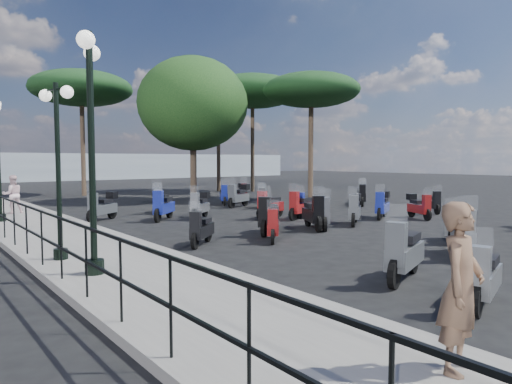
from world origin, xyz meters
TOP-DOWN VIEW (x-y plane):
  - ground at (0.00, 0.00)m, footprint 120.00×120.00m
  - sidewalk at (-6.50, 3.00)m, footprint 3.00×30.00m
  - railing at (-7.80, 2.80)m, footprint 0.04×26.04m
  - lamp_post_0 at (-7.23, -2.00)m, footprint 0.71×1.21m
  - lamp_post_1 at (-7.36, -0.29)m, footprint 0.47×1.06m
  - woman at (-5.68, -8.14)m, footprint 0.69×0.52m
  - pedestrian_far at (-6.50, 9.60)m, footprint 0.75×0.59m
  - scooter_0 at (-3.07, -7.15)m, footprint 1.59×0.71m
  - scooter_1 at (-2.69, -5.50)m, footprint 1.80×0.87m
  - scooter_2 at (-1.19, 0.24)m, footprint 1.53×1.28m
  - scooter_3 at (-3.80, -0.14)m, footprint 1.22×1.05m
  - scooter_4 at (-4.08, 6.42)m, footprint 1.50×1.13m
  - scooter_5 at (-2.27, 5.07)m, footprint 1.41×1.36m
  - scooter_8 at (-1.86, -0.78)m, footprint 1.11×1.22m
  - scooter_9 at (0.54, 0.04)m, footprint 1.05×1.63m
  - scooter_10 at (-0.93, 4.67)m, footprint 1.38×1.16m
  - scooter_11 at (-1.22, 7.30)m, footprint 1.24×1.23m
  - scooter_13 at (0.29, -5.07)m, footprint 1.62×1.22m
  - scooter_14 at (2.44, -0.09)m, footprint 1.49×1.16m
  - scooter_15 at (0.86, -0.04)m, footprint 1.22×1.43m
  - scooter_16 at (2.00, 2.14)m, footprint 1.70×0.75m
  - scooter_17 at (2.82, 8.58)m, footprint 0.96×1.48m
  - scooter_19 at (1.99, -3.96)m, footprint 1.51×0.78m
  - scooter_20 at (4.61, 0.35)m, footprint 1.56×0.96m
  - scooter_21 at (2.56, 2.50)m, footprint 1.53×0.81m
  - scooter_22 at (3.36, 6.18)m, footprint 1.08×1.28m
  - scooter_23 at (2.79, 7.26)m, footprint 1.68×0.94m
  - scooter_26 at (7.74, 0.13)m, footprint 0.99×1.31m
  - scooter_27 at (5.68, -0.55)m, footprint 0.85×1.42m
  - scooter_28 at (7.88, 4.01)m, footprint 1.29×1.27m
  - scooter_29 at (4.64, 9.46)m, footprint 0.94×1.48m
  - scooter_31 at (1.20, 3.05)m, footprint 1.70×0.75m
  - scooter_32 at (8.67, 4.64)m, footprint 1.29×1.27m
  - broadleaf_tree at (2.86, 11.60)m, footprint 6.03×6.03m
  - pine_0 at (8.30, 17.31)m, footprint 6.01×6.01m
  - pine_1 at (10.06, 15.56)m, footprint 6.73×6.73m
  - pine_2 at (-0.77, 19.04)m, footprint 6.28×6.28m
  - pine_3 at (8.31, 7.94)m, footprint 5.44×5.44m
  - distant_hills at (0.00, 45.00)m, footprint 70.00×8.00m

SIDE VIEW (x-z plane):
  - ground at x=0.00m, z-range 0.00..0.00m
  - sidewalk at x=-6.50m, z-range 0.00..0.15m
  - scooter_3 at x=-3.80m, z-range -0.18..1.02m
  - scooter_26 at x=7.74m, z-range -0.19..1.04m
  - scooter_22 at x=3.36m, z-range -0.19..1.07m
  - scooter_21 at x=2.56m, z-range -0.20..1.09m
  - scooter_0 at x=-3.07m, z-range -0.20..1.10m
  - scooter_8 at x=-1.86m, z-range -0.15..1.05m
  - scooter_11 at x=-1.22m, z-range -0.20..1.11m
  - scooter_17 at x=2.82m, z-range -0.20..1.11m
  - scooter_27 at x=5.68m, z-range -0.15..1.07m
  - scooter_28 at x=7.88m, z-range -0.21..1.15m
  - scooter_32 at x=8.67m, z-range -0.21..1.15m
  - scooter_19 at x=1.99m, z-range -0.15..1.10m
  - scooter_16 at x=2.00m, z-range -0.21..1.17m
  - scooter_31 at x=1.20m, z-range -0.21..1.17m
  - scooter_29 at x=4.64m, z-range -0.16..1.13m
  - scooter_10 at x=-0.93m, z-range -0.16..1.15m
  - scooter_9 at x=0.54m, z-range -0.22..1.22m
  - scooter_20 at x=4.61m, z-range -0.17..1.18m
  - scooter_5 at x=-2.27m, z-range -0.22..1.24m
  - scooter_15 at x=0.86m, z-range -0.17..1.20m
  - scooter_4 at x=-4.08m, z-range -0.17..1.20m
  - scooter_1 at x=-2.69m, z-range -0.23..1.26m
  - scooter_2 at x=-1.19m, z-range -0.23..1.27m
  - scooter_14 at x=2.44m, z-range -0.17..1.21m
  - scooter_23 at x=2.79m, z-range -0.17..1.24m
  - scooter_13 at x=0.29m, z-range -0.18..1.30m
  - railing at x=-7.80m, z-range 0.35..1.45m
  - pedestrian_far at x=-6.50m, z-range 0.15..1.66m
  - woman at x=-5.68m, z-range 0.15..1.84m
  - distant_hills at x=0.00m, z-range 0.00..3.00m
  - lamp_post_1 at x=-7.36m, z-range 0.41..4.11m
  - lamp_post_0 at x=-7.23m, z-range 0.46..4.86m
  - broadleaf_tree at x=2.86m, z-range 1.37..9.26m
  - pine_3 at x=8.31m, z-range 2.57..9.67m
  - pine_2 at x=-0.77m, z-range 2.79..10.61m
  - pine_0 at x=8.30m, z-range 2.87..10.76m
  - pine_1 at x=10.06m, z-range 2.95..11.25m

